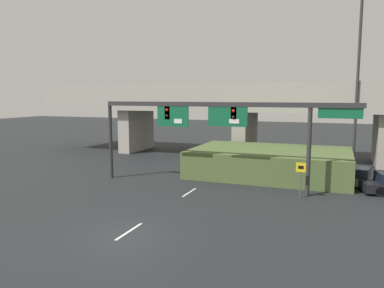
% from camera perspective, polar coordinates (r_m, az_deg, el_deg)
% --- Properties ---
extents(ground_plane, '(160.00, 160.00, 0.00)m').
position_cam_1_polar(ground_plane, '(18.25, -10.16, -13.34)').
color(ground_plane, black).
extents(lane_markings, '(0.14, 41.28, 0.01)m').
position_cam_1_polar(lane_markings, '(28.76, 2.46, -5.53)').
color(lane_markings, silver).
rests_on(lane_markings, ground).
extents(signal_gantry, '(18.14, 0.44, 5.99)m').
position_cam_1_polar(signal_gantry, '(25.95, 3.43, 4.05)').
color(signal_gantry, '#2D2D30').
rests_on(signal_gantry, ground).
extents(speed_limit_sign, '(0.60, 0.11, 2.32)m').
position_cam_1_polar(speed_limit_sign, '(24.53, 16.24, -4.47)').
color(speed_limit_sign, '#4C4C4C').
rests_on(speed_limit_sign, ground).
extents(highway_light_pole_near, '(0.70, 0.36, 16.09)m').
position_cam_1_polar(highway_light_pole_near, '(34.94, 23.98, 10.03)').
color(highway_light_pole_near, '#2D2D30').
rests_on(highway_light_pole_near, ground).
extents(overpass_bridge, '(46.14, 7.52, 7.69)m').
position_cam_1_polar(overpass_bridge, '(39.70, 8.17, 5.73)').
color(overpass_bridge, '#A39E93').
rests_on(overpass_bridge, ground).
extents(grass_embankment, '(12.37, 8.22, 2.12)m').
position_cam_1_polar(grass_embankment, '(31.05, 11.80, -2.73)').
color(grass_embankment, '#4C6033').
rests_on(grass_embankment, ground).
extents(parked_sedan_near_right, '(4.84, 2.75, 1.36)m').
position_cam_1_polar(parked_sedan_near_right, '(29.21, 23.36, -4.67)').
color(parked_sedan_near_right, gray).
rests_on(parked_sedan_near_right, ground).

